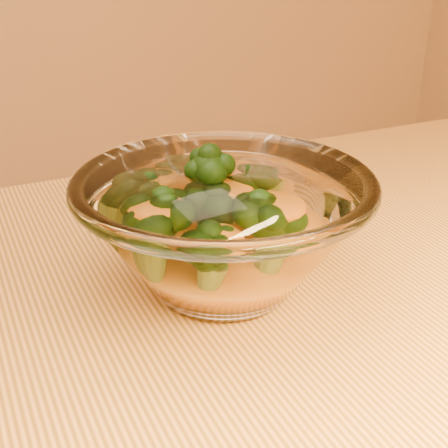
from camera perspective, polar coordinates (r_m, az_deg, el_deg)
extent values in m
cube|color=gold|center=(0.39, -3.53, -18.75)|extent=(1.20, 0.80, 0.04)
cylinder|color=brown|center=(1.09, 17.48, -12.26)|extent=(0.06, 0.06, 0.71)
ellipsoid|color=white|center=(0.48, 0.00, -5.14)|extent=(0.10, 0.10, 0.02)
torus|color=white|center=(0.45, 0.00, 3.78)|extent=(0.22, 0.22, 0.01)
ellipsoid|color=orange|center=(0.47, 0.00, -2.79)|extent=(0.12, 0.12, 0.03)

